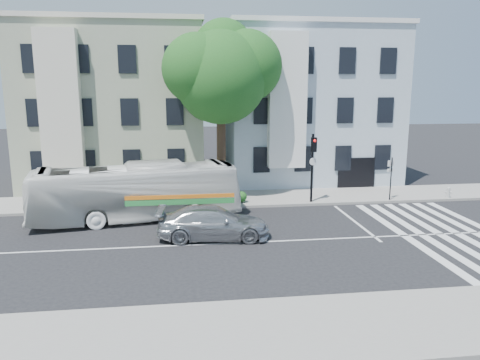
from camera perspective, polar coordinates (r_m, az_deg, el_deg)
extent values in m
plane|color=black|center=(21.53, -0.14, -7.68)|extent=(120.00, 120.00, 0.00)
cube|color=gray|center=(29.13, -2.16, -2.37)|extent=(80.00, 4.00, 0.15)
cube|color=gray|center=(14.28, 4.20, -17.94)|extent=(80.00, 4.00, 0.15)
cube|color=#979D83|center=(35.46, -14.79, 8.63)|extent=(12.00, 10.00, 11.00)
cube|color=#A5B6C4|center=(36.47, 7.86, 8.97)|extent=(12.00, 10.00, 11.00)
cylinder|color=#2D2116|center=(29.12, -2.29, 2.69)|extent=(0.56, 0.56, 5.20)
sphere|color=#144018|center=(28.77, -2.37, 12.38)|extent=(5.60, 5.60, 5.60)
sphere|color=#144018|center=(29.37, 0.75, 13.74)|extent=(4.40, 4.40, 4.40)
sphere|color=#144018|center=(28.39, -5.22, 13.36)|extent=(4.20, 4.20, 4.20)
sphere|color=#144018|center=(30.06, -2.02, 15.59)|extent=(3.80, 3.80, 3.80)
sphere|color=#144018|center=(29.32, -3.65, 10.40)|extent=(3.40, 3.40, 3.40)
imported|color=white|center=(25.30, -12.53, -1.44)|extent=(4.40, 11.18, 3.04)
imported|color=#B4B6BB|center=(21.95, -3.27, -5.23)|extent=(2.54, 5.38, 1.52)
cylinder|color=black|center=(28.17, 8.77, 1.28)|extent=(0.14, 0.14, 4.25)
cube|color=black|center=(27.70, 9.01, 4.27)|extent=(0.33, 0.28, 0.86)
sphere|color=red|center=(27.55, 9.10, 4.76)|extent=(0.16, 0.16, 0.16)
cylinder|color=white|center=(27.94, 8.88, 2.24)|extent=(0.44, 0.13, 0.44)
cylinder|color=#B8B8B4|center=(31.94, 24.04, -1.49)|extent=(0.22, 0.22, 0.56)
sphere|color=#B8B8B4|center=(31.87, 24.09, -0.95)|extent=(0.21, 0.21, 0.21)
cylinder|color=#B8B8B4|center=(31.92, 24.05, -1.36)|extent=(0.40, 0.26, 0.13)
cylinder|color=black|center=(29.83, 17.91, 0.13)|extent=(0.07, 0.07, 2.63)
cube|color=white|center=(29.75, 17.94, 1.95)|extent=(0.47, 0.16, 0.37)
cube|color=white|center=(29.82, 17.89, 1.16)|extent=(0.47, 0.16, 0.19)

